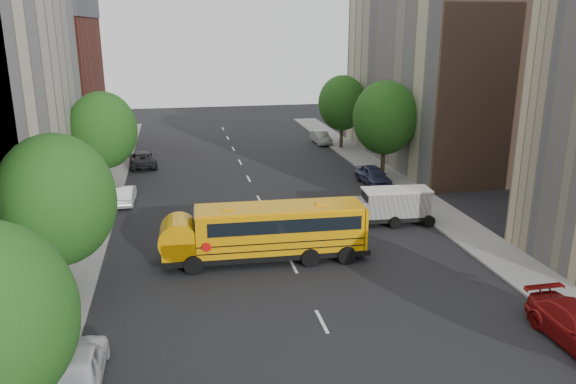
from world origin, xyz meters
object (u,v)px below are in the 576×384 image
object	(u,v)px
street_tree_1	(56,200)
parked_car_0	(80,365)
street_tree_4	(385,118)
school_bus	(264,230)
safari_truck	(389,205)
street_tree_2	(103,130)
street_tree_5	(342,103)
parked_car_2	(143,159)
parked_car_1	(124,195)
parked_car_5	(321,137)
parked_car_4	(373,175)

from	to	relation	value
street_tree_1	parked_car_0	size ratio (longest dim) A/B	1.89
street_tree_4	parked_car_0	distance (m)	32.20
school_bus	parked_car_0	xyz separation A→B (m)	(-8.15, -9.50, -1.03)
street_tree_1	safari_truck	world-z (taller)	street_tree_1
school_bus	street_tree_2	bearing A→B (deg)	124.87
street_tree_1	street_tree_2	distance (m)	18.00
street_tree_1	street_tree_4	xyz separation A→B (m)	(22.00, 18.00, 0.12)
street_tree_5	parked_car_2	bearing A→B (deg)	-169.17
school_bus	parked_car_2	bearing A→B (deg)	109.85
safari_truck	parked_car_0	distance (m)	21.82
parked_car_1	parked_car_5	xyz separation A→B (m)	(19.20, 17.80, 0.01)
street_tree_2	parked_car_2	world-z (taller)	street_tree_2
parked_car_1	school_bus	bearing A→B (deg)	125.61
parked_car_0	parked_car_4	world-z (taller)	parked_car_4
street_tree_5	street_tree_2	bearing A→B (deg)	-151.39
safari_truck	parked_car_4	bearing A→B (deg)	80.68
street_tree_4	street_tree_5	distance (m)	12.01
street_tree_1	street_tree_5	bearing A→B (deg)	53.75
street_tree_4	safari_truck	world-z (taller)	street_tree_4
parked_car_0	parked_car_1	bearing A→B (deg)	-89.61
street_tree_5	parked_car_4	distance (m)	14.31
street_tree_4	street_tree_5	bearing A→B (deg)	90.00
street_tree_4	parked_car_4	world-z (taller)	street_tree_4
street_tree_2	parked_car_0	bearing A→B (deg)	-86.55
street_tree_5	parked_car_5	size ratio (longest dim) A/B	1.88
street_tree_2	parked_car_0	size ratio (longest dim) A/B	1.85
parked_car_0	parked_car_5	distance (m)	43.72
parked_car_4	street_tree_5	bearing A→B (deg)	79.96
street_tree_4	safari_truck	xyz separation A→B (m)	(-3.58, -10.69, -3.86)
parked_car_2	street_tree_5	bearing A→B (deg)	-173.62
street_tree_2	parked_car_1	world-z (taller)	street_tree_2
street_tree_2	parked_car_5	distance (m)	25.75
parked_car_5	parked_car_4	bearing A→B (deg)	-92.93
street_tree_2	street_tree_4	distance (m)	22.00
parked_car_4	parked_car_5	world-z (taller)	parked_car_4
street_tree_1	parked_car_4	bearing A→B (deg)	38.39
parked_car_5	street_tree_1	bearing A→B (deg)	-125.00
parked_car_5	parked_car_0	bearing A→B (deg)	-118.87
street_tree_4	safari_truck	bearing A→B (deg)	-108.51
school_bus	street_tree_4	bearing A→B (deg)	52.40
street_tree_4	parked_car_0	bearing A→B (deg)	-130.04
safari_truck	street_tree_1	bearing A→B (deg)	-154.08
street_tree_1	parked_car_5	xyz separation A→B (m)	(20.60, 32.88, -4.29)
parked_car_0	parked_car_2	world-z (taller)	parked_car_0
street_tree_1	street_tree_2	xyz separation A→B (m)	(0.00, 18.00, -0.12)
street_tree_1	safari_truck	distance (m)	20.17
street_tree_4	school_bus	xyz separation A→B (m)	(-12.38, -14.93, -3.33)
street_tree_1	parked_car_5	size ratio (longest dim) A/B	1.98
school_bus	safari_truck	xyz separation A→B (m)	(8.80, 4.24, -0.53)
parked_car_1	safari_truck	bearing A→B (deg)	156.66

